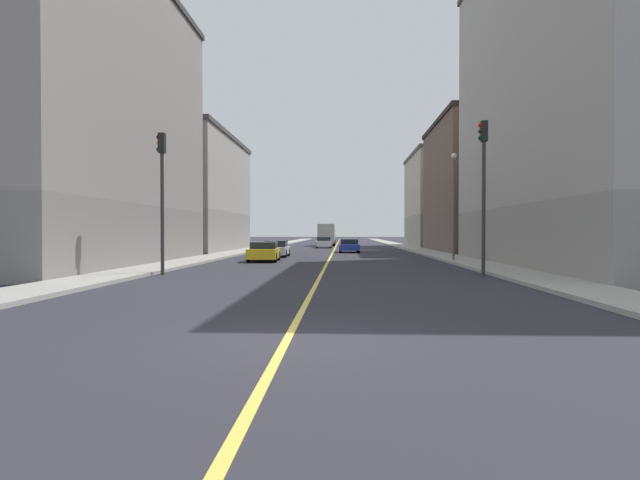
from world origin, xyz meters
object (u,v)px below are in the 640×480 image
Objects in this scene: box_truck at (327,234)px; building_left_far at (456,200)px; traffic_light_left_near at (483,177)px; street_lamp_left_near at (454,195)px; building_left_near at (614,86)px; car_white at (324,243)px; car_yellow at (264,252)px; building_right_midblock at (175,194)px; car_silver at (276,249)px; traffic_light_right_near at (162,184)px; building_left_mid at (497,186)px; car_blue at (349,246)px; building_right_corner at (51,116)px.

building_left_far is at bearing -9.50° from box_truck.
street_lamp_left_near reaches higher than traffic_light_left_near.
building_left_near is 10.69m from street_lamp_left_near.
car_yellow is at bearing -95.46° from car_white.
box_truck is at bearing 99.72° from traffic_light_left_near.
building_right_midblock is 4.56× the size of car_silver.
traffic_light_left_near is at bearing -0.00° from traffic_light_right_near.
box_truck is (2.91, 38.78, 0.99)m from car_yellow.
traffic_light_right_near is 41.22m from car_white.
traffic_light_left_near is at bearing -107.24° from building_left_mid.
traffic_light_left_near is at bearing -50.90° from building_right_midblock.
car_blue is at bearing 57.12° from car_silver.
traffic_light_left_near is 0.99× the size of street_lamp_left_near.
car_silver is at bearing 90.28° from car_yellow.
building_left_mid is 3.59× the size of car_blue.
building_left_near is 32.14m from building_right_corner.
building_right_corner is at bearing -108.72° from box_truck.
street_lamp_left_near reaches higher than car_white.
building_right_midblock is 18.47m from car_blue.
car_blue is at bearing -82.80° from box_truck.
street_lamp_left_near is at bearing -102.33° from building_left_far.
street_lamp_left_near is 14.64m from car_silver.
car_yellow is 0.90× the size of car_blue.
traffic_light_right_near reaches higher than car_blue.
traffic_light_left_near is 27.56m from car_blue.
traffic_light_right_near is 50.26m from box_truck.
building_right_corner reaches higher than box_truck.
building_right_midblock reaches higher than car_silver.
building_left_far is at bearing 51.57° from building_right_corner.
car_yellow is 0.55× the size of box_truck.
car_white is at bearing 81.90° from traffic_light_right_near.
car_white is at bearing 39.51° from building_right_midblock.
car_yellow is at bearing 135.95° from traffic_light_left_near.
traffic_light_right_near is 0.93× the size of street_lamp_left_near.
box_truck is (-2.92, 23.13, 1.00)m from car_blue.
car_white is at bearing 66.84° from building_right_corner.
car_blue is at bearing 125.62° from building_left_near.
traffic_light_right_near is at bearing -104.97° from car_yellow.
car_silver is at bearing 43.56° from building_right_corner.
building_right_midblock is 4.28× the size of car_blue.
building_right_midblock is at bearing 129.10° from traffic_light_left_near.
building_right_midblock is 2.61× the size of box_truck.
box_truck is at bearing 111.88° from building_left_near.
car_white is 0.89× the size of car_blue.
building_left_mid reaches higher than car_blue.
building_right_midblock reaches higher than car_white.
car_silver is 10.79m from car_blue.
building_left_near reaches higher than building_right_midblock.
traffic_light_right_near is (-23.27, -28.57, -2.31)m from building_left_mid.
building_left_near is at bearing 15.60° from traffic_light_right_near.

